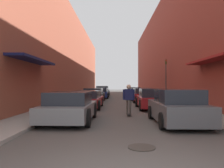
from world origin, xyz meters
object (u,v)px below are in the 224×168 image
Objects in this scene: parked_car_left_0 at (70,107)px; parked_car_left_4 at (103,91)px; parked_car_left_1 at (87,100)px; parked_car_right_1 at (153,99)px; parked_car_right_3 at (138,93)px; traffic_light at (166,75)px; parked_car_right_0 at (177,108)px; parked_car_right_4 at (134,92)px; skateboarder at (129,97)px; parked_car_left_2 at (94,95)px; parked_car_right_2 at (142,95)px; manhole_cover at (142,147)px; parked_car_left_3 at (100,93)px.

parked_car_left_0 is 22.27m from parked_car_left_4.
parked_car_right_1 reaches higher than parked_car_left_1.
parked_car_left_0 is 16.62m from parked_car_right_3.
parked_car_right_0 is at bearing -101.09° from traffic_light.
skateboarder is (-1.86, -19.32, 0.36)m from parked_car_right_4.
skateboarder reaches higher than parked_car_left_2.
skateboarder reaches higher than parked_car_left_0.
parked_car_left_4 is at bearing 89.24° from parked_car_left_2.
parked_car_right_1 is at bearing 49.38° from parked_car_left_0.
parked_car_right_1 is 0.91× the size of parked_car_right_2.
parked_car_left_4 is 2.50× the size of skateboarder.
parked_car_left_4 is 1.01× the size of parked_car_right_0.
parked_car_right_4 is 25.13m from manhole_cover.
manhole_cover is (-1.84, -3.37, -0.65)m from parked_car_right_0.
parked_car_left_0 is at bearing -89.73° from parked_car_left_2.
parked_car_left_3 is 7.16m from parked_car_right_2.
parked_car_left_1 is at bearing -129.27° from parked_car_right_2.
parked_car_left_3 reaches higher than parked_car_right_3.
skateboarder is at bearing -101.22° from parked_car_right_2.
parked_car_right_0 is 0.86× the size of parked_car_right_4.
parked_car_right_0 is at bearing -52.37° from skateboarder.
skateboarder is (-1.94, -14.02, 0.38)m from parked_car_right_3.
traffic_light reaches higher than parked_car_left_0.
parked_car_right_2 reaches higher than parked_car_left_3.
parked_car_left_1 is 6.96m from parked_car_right_2.
parked_car_left_2 is 5.77m from parked_car_left_3.
manhole_cover is at bearing -55.31° from parked_car_left_0.
parked_car_left_3 is 14.94m from skateboarder.
parked_car_left_1 is 1.18× the size of parked_car_left_4.
parked_car_right_2 is at bearing 50.73° from parked_car_left_1.
traffic_light reaches higher than skateboarder.
parked_car_left_0 reaches higher than parked_car_right_3.
parked_car_right_0 is (4.35, -22.66, -0.02)m from parked_car_left_4.
manhole_cover is (-1.81, -14.71, -0.63)m from parked_car_right_2.
parked_car_right_2 reaches higher than parked_car_right_4.
parked_car_right_1 is 1.05× the size of parked_car_right_3.
parked_car_right_2 reaches higher than parked_car_right_3.
parked_car_left_3 is 20.61m from manhole_cover.
parked_car_left_2 is 2.73× the size of skateboarder.
parked_car_right_1 reaches higher than parked_car_right_4.
parked_car_right_3 is at bearing 82.11° from skateboarder.
parked_car_right_1 reaches higher than parked_car_right_2.
parked_car_right_1 is at bearing 90.19° from parked_car_right_0.
parked_car_left_1 is 1.13× the size of parked_car_right_1.
parked_car_right_2 is at bearing 90.17° from parked_car_right_0.
traffic_light reaches higher than parked_car_right_1.
parked_car_left_0 is 10.93m from parked_car_left_2.
parked_car_left_1 is at bearing -90.65° from parked_car_left_3.
traffic_light is at bearing 78.91° from parked_car_right_0.
parked_car_left_1 is 9.70m from manhole_cover.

